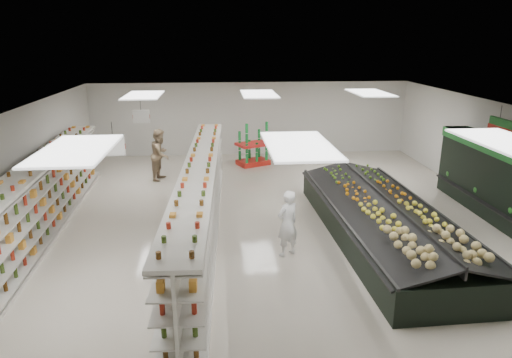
{
  "coord_description": "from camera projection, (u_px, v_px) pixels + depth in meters",
  "views": [
    {
      "loc": [
        -1.49,
        -12.1,
        5.07
      ],
      "look_at": [
        -0.42,
        0.4,
        1.16
      ],
      "focal_mm": 32.0,
      "sensor_mm": 36.0,
      "label": 1
    }
  ],
  "objects": [
    {
      "name": "floor",
      "position": [
        272.0,
        221.0,
        13.14
      ],
      "size": [
        16.0,
        16.0,
        0.0
      ],
      "primitive_type": "plane",
      "color": "beige",
      "rests_on": "ground"
    },
    {
      "name": "ceiling",
      "position": [
        273.0,
        110.0,
        12.19
      ],
      "size": [
        14.0,
        16.0,
        0.02
      ],
      "primitive_type": "cube",
      "color": "white",
      "rests_on": "wall_back"
    },
    {
      "name": "wall_back",
      "position": [
        251.0,
        119.0,
        20.28
      ],
      "size": [
        14.0,
        0.02,
        3.2
      ],
      "primitive_type": "cube",
      "color": "silver",
      "rests_on": "floor"
    },
    {
      "name": "wall_left",
      "position": [
        10.0,
        174.0,
        12.09
      ],
      "size": [
        0.02,
        16.0,
        3.2
      ],
      "primitive_type": "cube",
      "color": "silver",
      "rests_on": "floor"
    },
    {
      "name": "wall_right",
      "position": [
        511.0,
        162.0,
        13.24
      ],
      "size": [
        0.02,
        16.0,
        3.2
      ],
      "primitive_type": "cube",
      "color": "silver",
      "rests_on": "floor"
    },
    {
      "name": "aisle_sign_near",
      "position": [
        114.0,
        146.0,
        10.11
      ],
      "size": [
        0.52,
        0.06,
        0.75
      ],
      "color": "white",
      "rests_on": "ceiling"
    },
    {
      "name": "aisle_sign_far",
      "position": [
        141.0,
        117.0,
        13.92
      ],
      "size": [
        0.52,
        0.06,
        0.75
      ],
      "color": "white",
      "rests_on": "ceiling"
    },
    {
      "name": "gondola_left",
      "position": [
        38.0,
        206.0,
        11.81
      ],
      "size": [
        1.31,
        11.24,
        1.94
      ],
      "rotation": [
        0.0,
        0.0,
        0.04
      ],
      "color": "silver",
      "rests_on": "floor"
    },
    {
      "name": "gondola_center",
      "position": [
        201.0,
        202.0,
        12.04
      ],
      "size": [
        1.26,
        11.26,
        1.95
      ],
      "rotation": [
        0.0,
        0.0,
        -0.04
      ],
      "color": "silver",
      "rests_on": "floor"
    },
    {
      "name": "produce_island",
      "position": [
        384.0,
        220.0,
        11.89
      ],
      "size": [
        2.98,
        7.72,
        1.14
      ],
      "rotation": [
        0.0,
        0.0,
        0.03
      ],
      "color": "black",
      "rests_on": "floor"
    },
    {
      "name": "soda_endcap",
      "position": [
        253.0,
        146.0,
        18.72
      ],
      "size": [
        1.53,
        1.33,
        1.64
      ],
      "rotation": [
        0.0,
        0.0,
        0.43
      ],
      "color": "#B41D14",
      "rests_on": "floor"
    },
    {
      "name": "shopper_main",
      "position": [
        287.0,
        223.0,
        10.86
      ],
      "size": [
        0.72,
        0.65,
        1.65
      ],
      "primitive_type": "imported",
      "rotation": [
        0.0,
        0.0,
        3.7
      ],
      "color": "white",
      "rests_on": "floor"
    },
    {
      "name": "shopper_background",
      "position": [
        161.0,
        154.0,
        16.76
      ],
      "size": [
        0.79,
        1.04,
        1.89
      ],
      "primitive_type": "imported",
      "rotation": [
        0.0,
        0.0,
        1.31
      ],
      "color": "#96795C",
      "rests_on": "floor"
    }
  ]
}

